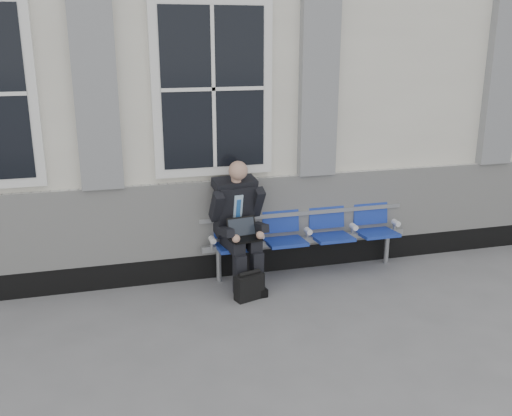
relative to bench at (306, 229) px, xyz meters
name	(u,v)px	position (x,y,z in m)	size (l,w,h in m)	color
ground	(212,338)	(-1.45, -1.32, -0.55)	(70.00, 70.00, 0.00)	slate
station_building	(159,80)	(-1.47, 2.15, 1.67)	(14.40, 4.40, 4.49)	silver
bench	(306,229)	(0.00, 0.00, 0.00)	(2.60, 0.47, 0.91)	#9EA0A3
businessman	(238,219)	(-0.88, -0.14, 0.24)	(0.63, 0.85, 1.48)	black
briefcase	(249,286)	(-0.88, -0.59, -0.40)	(0.35, 0.23, 0.34)	black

